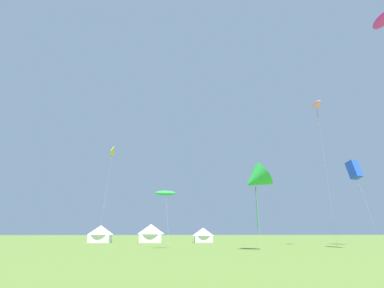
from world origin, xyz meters
The scene contains 9 objects.
kite_yellow_diamond centered at (-11.49, 48.04, 13.87)m, with size 1.17×2.46×15.05m.
kite_green_delta centered at (7.26, 33.42, 7.63)m, with size 3.75×2.99×9.57m.
kite_pink_parafoil centered at (19.78, 42.29, 20.61)m, with size 1.42×2.92×21.18m.
kite_magenta_parafoil centered at (22.12, 28.47, 25.78)m, with size 3.18×3.93×26.53m.
kite_green_parafoil centered at (-2.86, 37.49, 6.50)m, with size 2.53×1.87×6.87m.
kite_blue_box centered at (26.23, 45.44, 11.26)m, with size 2.01×3.68×12.78m.
festival_tent_left centered at (-15.01, 61.11, 1.71)m, with size 4.76×4.76×3.10m.
festival_tent_center centered at (-5.70, 61.11, 1.84)m, with size 5.11×5.11×3.32m.
festival_tent_right centered at (4.15, 61.11, 1.48)m, with size 4.11×4.11×2.67m.
Camera 1 is at (-2.40, -2.15, 1.96)m, focal length 30.22 mm.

